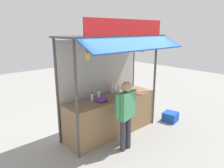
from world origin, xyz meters
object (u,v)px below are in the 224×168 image
Objects in this scene: vendor_person at (126,110)px; plastic_crate at (170,117)px; magazine_stack_center at (136,93)px; banana_bunch_leftmost at (130,49)px; water_bottle_back_left at (119,90)px; water_bottle_mid_left at (99,95)px; magazine_stack_right at (101,100)px; water_bottle_far_left at (112,88)px; water_bottle_mid_right at (92,97)px; water_bottle_rear_center at (129,87)px; banana_bunch_rightmost at (142,50)px; banana_bunch_inner_left at (88,56)px.

vendor_person reaches higher than plastic_crate.
magazine_stack_center is 1.34m from banana_bunch_leftmost.
plastic_crate is (1.54, -0.65, -0.98)m from water_bottle_back_left.
magazine_stack_right is at bearing -110.33° from water_bottle_mid_left.
banana_bunch_leftmost is (-0.09, -0.47, 1.12)m from water_bottle_back_left.
water_bottle_mid_left reaches higher than plastic_crate.
water_bottle_mid_left is 0.99× the size of water_bottle_far_left.
plastic_crate is at bearing -17.47° from water_bottle_mid_right.
magazine_stack_right reaches higher than plastic_crate.
water_bottle_rear_center is 1.23m from banana_bunch_rightmost.
banana_bunch_leftmost reaches higher than water_bottle_far_left.
banana_bunch_inner_left is (-0.49, -0.56, 1.09)m from water_bottle_mid_right.
water_bottle_mid_left is at bearing 69.67° from magazine_stack_right.
water_bottle_rear_center is 0.15× the size of vendor_person.
banana_bunch_leftmost is at bearing -100.94° from water_bottle_back_left.
water_bottle_rear_center is 1.38m from banana_bunch_leftmost.
water_bottle_rear_center reaches higher than magazine_stack_center.
banana_bunch_inner_left is (-0.63, -0.39, 1.15)m from magazine_stack_right.
magazine_stack_right is (-1.13, -0.17, -0.08)m from water_bottle_rear_center.
magazine_stack_center is 0.70× the size of plastic_crate.
plastic_crate is at bearing -8.32° from banana_bunch_rightmost.
vendor_person is at bearing -149.33° from magazine_stack_center.
water_bottle_mid_left is 1.06× the size of banana_bunch_leftmost.
water_bottle_mid_right is 1.26m from magazine_stack_center.
water_bottle_far_left is (0.02, 0.29, -0.01)m from water_bottle_back_left.
vendor_person is (0.75, -0.34, -1.22)m from banana_bunch_inner_left.
plastic_crate is (1.20, -0.18, -2.06)m from banana_bunch_rightmost.
magazine_stack_right is (-0.68, -0.37, -0.08)m from water_bottle_far_left.
magazine_stack_center is at bearing -30.41° from water_bottle_back_left.
banana_bunch_inner_left is at bearing -141.13° from water_bottle_mid_left.
water_bottle_back_left reaches higher than magazine_stack_center.
water_bottle_mid_right is at bearing 179.78° from water_bottle_rear_center.
magazine_stack_center is at bearing 73.07° from banana_bunch_rightmost.
magazine_stack_right is 1.39m from banana_bunch_leftmost.
banana_bunch_inner_left is (-1.70, -0.23, 1.17)m from magazine_stack_center.
magazine_stack_right is 0.74m from vendor_person.
water_bottle_back_left is at bearing -135.91° from vendor_person.
vendor_person is at bearing -175.53° from plastic_crate.
vendor_person is at bearing -159.09° from banana_bunch_rightmost.
banana_bunch_inner_left reaches higher than vendor_person.
vendor_person is (-1.02, -0.90, -0.14)m from water_bottle_rear_center.
banana_bunch_rightmost is (-0.13, -0.56, 1.09)m from water_bottle_rear_center.
water_bottle_mid_right is 0.80m from water_bottle_back_left.
water_bottle_rear_center is at bearing 17.57° from banana_bunch_inner_left.
water_bottle_back_left reaches higher than water_bottle_mid_right.
water_bottle_mid_right is 1.68m from banana_bunch_rightmost.
banana_bunch_leftmost is 0.60× the size of plastic_crate.
water_bottle_mid_right is at bearing 162.53° from plastic_crate.
magazine_stack_center is (-0.06, -0.33, -0.09)m from water_bottle_rear_center.
water_bottle_rear_center is 0.82× the size of banana_bunch_inner_left.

